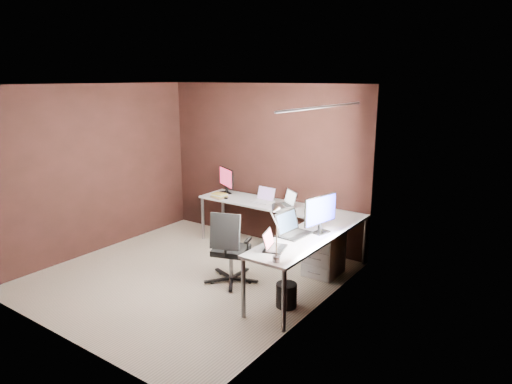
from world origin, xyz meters
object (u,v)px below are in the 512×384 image
laptop_black_small (272,245)px  monitor_right (321,212)px  laptop_white (264,198)px  laptop_silver (287,202)px  wastebasket (286,295)px  office_chair (230,261)px  book_stack (219,196)px  desk_lamp (275,225)px  monitor_left (226,179)px  laptop_black_big (292,230)px  drawer_pedestal (324,252)px

laptop_black_small → monitor_right: bearing=-29.5°
laptop_black_small → laptop_white: bearing=19.8°
laptop_silver → wastebasket: size_ratio=1.47×
office_chair → book_stack: bearing=116.2°
laptop_black_small → office_chair: 1.00m
desk_lamp → office_chair: desk_lamp is taller
monitor_right → office_chair: bearing=129.4°
laptop_white → laptop_silver: laptop_silver is taller
book_stack → laptop_black_small: bearing=-35.8°
laptop_white → laptop_silver: (0.41, 0.01, 0.00)m
laptop_black_small → book_stack: bearing=37.2°
book_stack → desk_lamp: (2.06, -1.59, 0.33)m
monitor_left → laptop_black_small: (1.99, -1.67, -0.19)m
laptop_white → laptop_black_big: (1.12, -1.05, 0.01)m
book_stack → wastebasket: 2.43m
monitor_right → wastebasket: size_ratio=2.01×
office_chair → desk_lamp: bearing=-44.8°
monitor_right → laptop_silver: 1.27m
laptop_black_big → laptop_black_small: laptop_black_big is taller
laptop_white → book_stack: bearing=-157.0°
monitor_right → book_stack: (-2.07, 0.57, -0.23)m
laptop_white → laptop_black_small: laptop_white is taller
laptop_black_big → laptop_black_small: size_ratio=1.24×
laptop_white → desk_lamp: (1.36, -1.82, 0.32)m
laptop_silver → desk_lamp: (0.95, -1.83, 0.32)m
book_stack → wastebasket: book_stack is taller
monitor_left → laptop_black_small: 2.61m
drawer_pedestal → office_chair: bearing=-132.5°
book_stack → laptop_silver: bearing=12.2°
laptop_silver → office_chair: bearing=-57.2°
laptop_black_big → desk_lamp: size_ratio=0.75×
drawer_pedestal → laptop_white: 1.38m
laptop_black_big → monitor_right: bearing=-40.2°
drawer_pedestal → laptop_white: bearing=162.8°
laptop_black_small → desk_lamp: desk_lamp is taller
drawer_pedestal → monitor_right: bearing=-71.7°
drawer_pedestal → laptop_white: size_ratio=1.79×
drawer_pedestal → book_stack: size_ratio=2.24×
wastebasket → book_stack: bearing=148.5°
laptop_black_small → office_chair: office_chair is taller
laptop_black_big → wastebasket: bearing=-151.1°
monitor_left → wastebasket: monitor_left is taller
monitor_right → book_stack: monitor_right is taller
monitor_left → wastebasket: (2.10, -1.54, -0.83)m
laptop_black_small → office_chair: size_ratio=0.36×
laptop_black_small → book_stack: laptop_black_small is taller
laptop_black_big → book_stack: 2.00m
laptop_silver → book_stack: (-1.11, -0.24, -0.01)m
laptop_black_small → desk_lamp: size_ratio=0.60×
monitor_left → book_stack: (0.10, -0.31, -0.20)m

